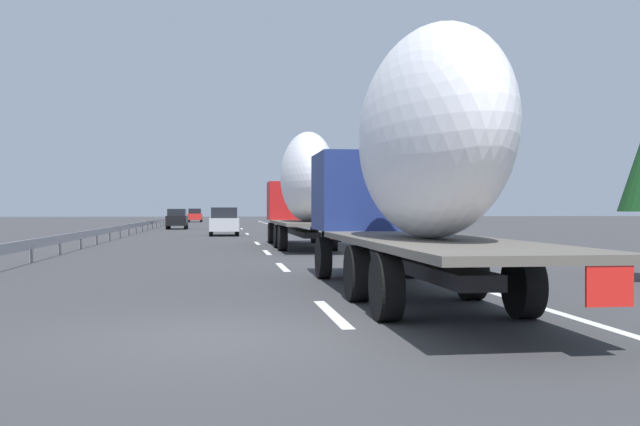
% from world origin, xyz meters
% --- Properties ---
extents(ground_plane, '(260.00, 260.00, 0.00)m').
position_xyz_m(ground_plane, '(40.00, 0.00, 0.00)').
color(ground_plane, '#38383A').
extents(lane_stripe_0, '(3.20, 0.20, 0.01)m').
position_xyz_m(lane_stripe_0, '(2.00, -1.80, 0.00)').
color(lane_stripe_0, white).
rests_on(lane_stripe_0, ground_plane).
extents(lane_stripe_1, '(3.20, 0.20, 0.01)m').
position_xyz_m(lane_stripe_1, '(11.64, -1.80, 0.00)').
color(lane_stripe_1, white).
rests_on(lane_stripe_1, ground_plane).
extents(lane_stripe_2, '(3.20, 0.20, 0.01)m').
position_xyz_m(lane_stripe_2, '(19.08, -1.80, 0.00)').
color(lane_stripe_2, white).
rests_on(lane_stripe_2, ground_plane).
extents(lane_stripe_3, '(3.20, 0.20, 0.01)m').
position_xyz_m(lane_stripe_3, '(27.06, -1.80, 0.00)').
color(lane_stripe_3, white).
rests_on(lane_stripe_3, ground_plane).
extents(lane_stripe_4, '(3.20, 0.20, 0.01)m').
position_xyz_m(lane_stripe_4, '(41.37, -1.80, 0.00)').
color(lane_stripe_4, white).
rests_on(lane_stripe_4, ground_plane).
extents(lane_stripe_5, '(3.20, 0.20, 0.01)m').
position_xyz_m(lane_stripe_5, '(55.32, -1.80, 0.00)').
color(lane_stripe_5, white).
rests_on(lane_stripe_5, ground_plane).
extents(lane_stripe_6, '(3.20, 0.20, 0.01)m').
position_xyz_m(lane_stripe_6, '(67.70, -1.80, 0.00)').
color(lane_stripe_6, white).
rests_on(lane_stripe_6, ground_plane).
extents(lane_stripe_7, '(3.20, 0.20, 0.01)m').
position_xyz_m(lane_stripe_7, '(78.01, -1.80, 0.00)').
color(lane_stripe_7, white).
rests_on(lane_stripe_7, ground_plane).
extents(edge_line_right, '(110.00, 0.20, 0.01)m').
position_xyz_m(edge_line_right, '(45.00, -5.50, 0.00)').
color(edge_line_right, white).
rests_on(edge_line_right, ground_plane).
extents(truck_lead, '(12.54, 2.55, 4.97)m').
position_xyz_m(truck_lead, '(21.91, -3.60, 2.73)').
color(truck_lead, '#B21919').
rests_on(truck_lead, ground_plane).
extents(truck_trailing, '(12.59, 2.55, 4.85)m').
position_xyz_m(truck_trailing, '(3.61, -3.60, 2.66)').
color(truck_trailing, navy).
rests_on(truck_trailing, ground_plane).
extents(car_red_compact, '(4.37, 1.90, 1.85)m').
position_xyz_m(car_red_compact, '(91.43, 3.59, 0.93)').
color(car_red_compact, red).
rests_on(car_red_compact, ground_plane).
extents(car_silver_hatch, '(4.14, 1.90, 1.84)m').
position_xyz_m(car_silver_hatch, '(38.15, -0.18, 0.93)').
color(car_silver_hatch, '#ADB2B7').
rests_on(car_silver_hatch, ground_plane).
extents(car_black_suv, '(4.06, 1.76, 1.77)m').
position_xyz_m(car_black_suv, '(54.84, 3.83, 0.90)').
color(car_black_suv, black).
rests_on(car_black_suv, ground_plane).
extents(road_sign, '(0.10, 0.90, 3.11)m').
position_xyz_m(road_sign, '(38.03, -6.70, 2.15)').
color(road_sign, gray).
rests_on(road_sign, ground_plane).
extents(tree_0, '(3.77, 3.77, 6.48)m').
position_xyz_m(tree_0, '(81.09, -10.78, 4.17)').
color(tree_0, '#472D19').
rests_on(tree_0, ground_plane).
extents(tree_1, '(3.75, 3.75, 6.27)m').
position_xyz_m(tree_1, '(81.29, -9.79, 3.79)').
color(tree_1, '#472D19').
rests_on(tree_1, ground_plane).
extents(guardrail_median, '(94.00, 0.10, 0.76)m').
position_xyz_m(guardrail_median, '(43.00, 6.00, 0.58)').
color(guardrail_median, '#9EA0A5').
rests_on(guardrail_median, ground_plane).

